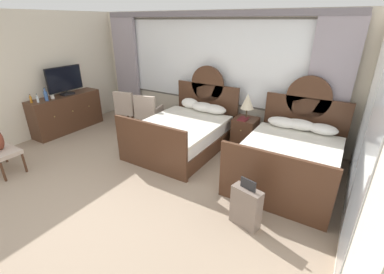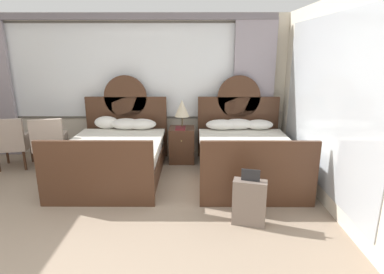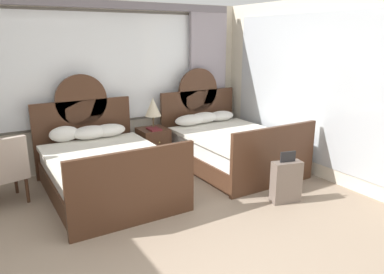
{
  "view_description": "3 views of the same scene",
  "coord_description": "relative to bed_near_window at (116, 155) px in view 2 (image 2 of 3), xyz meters",
  "views": [
    {
      "loc": [
        2.88,
        -1.61,
        2.5
      ],
      "look_at": [
        0.91,
        1.59,
        0.83
      ],
      "focal_mm": 24.69,
      "sensor_mm": 36.0,
      "label": 1
    },
    {
      "loc": [
        1.37,
        -2.29,
        2.04
      ],
      "look_at": [
        1.34,
        1.87,
        0.88
      ],
      "focal_mm": 29.3,
      "sensor_mm": 36.0,
      "label": 2
    },
    {
      "loc": [
        -1.36,
        -2.12,
        2.13
      ],
      "look_at": [
        1.05,
        1.88,
        0.85
      ],
      "focal_mm": 34.22,
      "sensor_mm": 36.0,
      "label": 3
    }
  ],
  "objects": [
    {
      "name": "suitcase_on_floor",
      "position": [
        1.95,
        -1.54,
        -0.07
      ],
      "size": [
        0.42,
        0.26,
        0.7
      ],
      "color": "#75665B",
      "rests_on": "ground_plane"
    },
    {
      "name": "book_on_nightstand",
      "position": [
        1.05,
        0.59,
        0.31
      ],
      "size": [
        0.18,
        0.26,
        0.03
      ],
      "color": "maroon",
      "rests_on": "nightstand_between_beds"
    },
    {
      "name": "armchair_by_window_centre",
      "position": [
        -1.89,
        0.3,
        0.15
      ],
      "size": [
        0.61,
        0.61,
        0.92
      ],
      "color": "#B29E8E",
      "rests_on": "ground_plane"
    },
    {
      "name": "bed_near_mirror",
      "position": [
        2.14,
        -0.0,
        -0.0
      ],
      "size": [
        1.54,
        2.13,
        1.58
      ],
      "color": "#472B1C",
      "rests_on": "ground_plane"
    },
    {
      "name": "nightstand_between_beds",
      "position": [
        1.07,
        0.68,
        -0.03
      ],
      "size": [
        0.46,
        0.49,
        0.65
      ],
      "color": "#472B1C",
      "rests_on": "ground_plane"
    },
    {
      "name": "armchair_by_window_left",
      "position": [
        -1.23,
        0.3,
        0.15
      ],
      "size": [
        0.63,
        0.63,
        0.92
      ],
      "color": "#B29E8E",
      "rests_on": "ground_plane"
    },
    {
      "name": "bed_near_window",
      "position": [
        0.0,
        0.0,
        0.0
      ],
      "size": [
        1.54,
        2.13,
        1.58
      ],
      "color": "#472B1C",
      "rests_on": "ground_plane"
    },
    {
      "name": "wall_back_window",
      "position": [
        -0.08,
        1.19,
        1.08
      ],
      "size": [
        6.26,
        0.22,
        2.7
      ],
      "color": "beige",
      "rests_on": "ground_plane"
    },
    {
      "name": "wall_right_mirror",
      "position": [
        3.09,
        -0.99,
        0.99
      ],
      "size": [
        0.08,
        4.42,
        2.7
      ],
      "color": "beige",
      "rests_on": "ground_plane"
    },
    {
      "name": "table_lamp_on_nightstand",
      "position": [
        1.08,
        0.67,
        0.65
      ],
      "size": [
        0.27,
        0.27,
        0.52
      ],
      "color": "brown",
      "rests_on": "nightstand_between_beds"
    }
  ]
}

